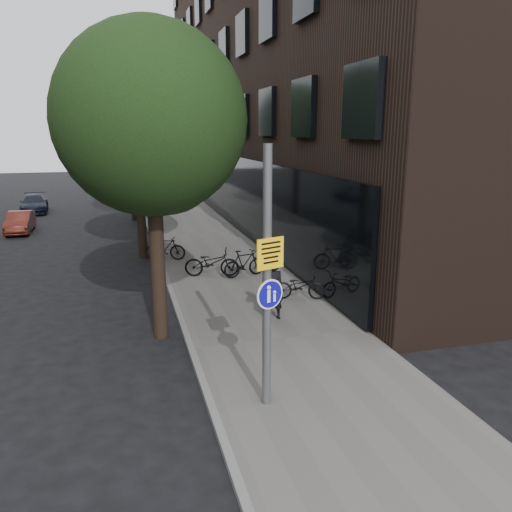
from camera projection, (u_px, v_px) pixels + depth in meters
name	position (u px, v px, depth m)	size (l,w,h in m)	color
ground	(328.00, 417.00, 9.06)	(120.00, 120.00, 0.00)	black
sidewalk	(226.00, 269.00, 18.46)	(4.50, 60.00, 0.12)	#5E5C57
curb_edge	(165.00, 274.00, 17.88)	(0.15, 60.00, 0.13)	slate
building_right_dark_brick	(318.00, 62.00, 29.61)	(12.00, 40.00, 18.00)	black
street_tree_near	(154.00, 128.00, 11.50)	(4.40, 4.40, 7.50)	black
street_tree_mid	(138.00, 129.00, 19.44)	(5.00, 5.00, 7.80)	black
street_tree_far	(131.00, 129.00, 27.86)	(5.00, 5.00, 7.80)	black
signpost	(267.00, 280.00, 8.73)	(0.53, 0.21, 4.73)	#595B5E
pedestrian	(273.00, 289.00, 13.25)	(0.61, 0.40, 1.68)	black
parked_bike_facade_near	(300.00, 286.00, 14.95)	(0.54, 1.55, 0.81)	black
parked_bike_facade_far	(244.00, 263.00, 17.25)	(0.45, 1.59, 0.95)	black
parked_bike_curb_near	(212.00, 262.00, 17.29)	(0.65, 1.87, 0.98)	black
parked_bike_curb_far	(165.00, 248.00, 19.47)	(0.45, 1.58, 0.95)	black
parked_car_mid	(20.00, 222.00, 25.32)	(1.13, 3.23, 1.06)	maroon
parked_car_far	(34.00, 204.00, 31.61)	(1.56, 3.83, 1.11)	black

